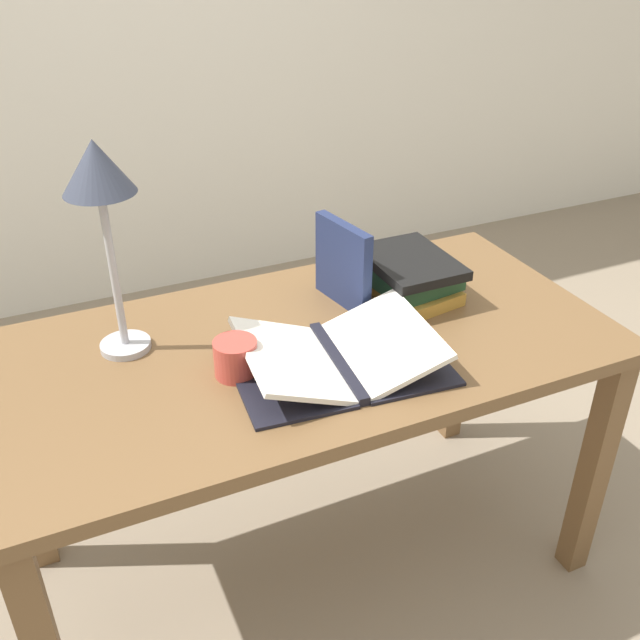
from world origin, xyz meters
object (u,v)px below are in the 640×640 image
object	(u,v)px
coffee_mug	(236,358)
book_standing_upright	(343,264)
book_stack_tall	(409,275)
reading_lamp	(99,186)
open_book	(338,356)

from	to	relation	value
coffee_mug	book_standing_upright	bearing A→B (deg)	29.03
book_stack_tall	reading_lamp	distance (m)	0.79
book_stack_tall	book_standing_upright	xyz separation A→B (m)	(-0.17, 0.03, 0.05)
book_stack_tall	book_standing_upright	world-z (taller)	book_standing_upright
open_book	book_standing_upright	size ratio (longest dim) A/B	2.25
book_stack_tall	reading_lamp	xyz separation A→B (m)	(-0.72, 0.04, 0.33)
open_book	coffee_mug	distance (m)	0.22
open_book	reading_lamp	xyz separation A→B (m)	(-0.41, 0.26, 0.36)
book_standing_upright	open_book	bearing A→B (deg)	-128.09
reading_lamp	coffee_mug	world-z (taller)	reading_lamp
book_stack_tall	book_standing_upright	size ratio (longest dim) A/B	1.27
open_book	book_stack_tall	size ratio (longest dim) A/B	1.77
open_book	book_stack_tall	distance (m)	0.38
open_book	reading_lamp	bearing A→B (deg)	152.53
book_standing_upright	reading_lamp	world-z (taller)	reading_lamp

